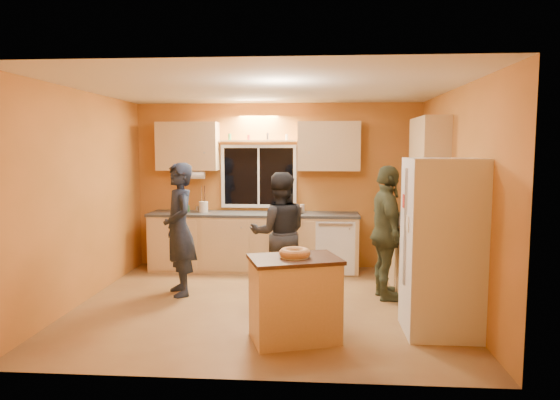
# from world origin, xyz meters

# --- Properties ---
(ground) EXTENTS (4.50, 4.50, 0.00)m
(ground) POSITION_xyz_m (0.00, 0.00, 0.00)
(ground) COLOR brown
(ground) RESTS_ON ground
(room_shell) EXTENTS (4.54, 4.04, 2.61)m
(room_shell) POSITION_xyz_m (0.12, 0.41, 1.62)
(room_shell) COLOR orange
(room_shell) RESTS_ON ground
(back_counter) EXTENTS (4.23, 0.62, 0.90)m
(back_counter) POSITION_xyz_m (0.01, 1.70, 0.45)
(back_counter) COLOR tan
(back_counter) RESTS_ON ground
(right_counter) EXTENTS (0.62, 1.84, 0.90)m
(right_counter) POSITION_xyz_m (1.95, 0.50, 0.45)
(right_counter) COLOR tan
(right_counter) RESTS_ON ground
(refrigerator) EXTENTS (0.72, 0.70, 1.80)m
(refrigerator) POSITION_xyz_m (1.89, -0.80, 0.90)
(refrigerator) COLOR silver
(refrigerator) RESTS_ON ground
(island) EXTENTS (1.00, 0.82, 0.83)m
(island) POSITION_xyz_m (0.41, -1.10, 0.42)
(island) COLOR tan
(island) RESTS_ON ground
(bundt_pastry) EXTENTS (0.31, 0.31, 0.09)m
(bundt_pastry) POSITION_xyz_m (0.41, -1.10, 0.88)
(bundt_pastry) COLOR tan
(bundt_pastry) RESTS_ON island
(person_left) EXTENTS (0.66, 0.74, 1.71)m
(person_left) POSITION_xyz_m (-1.14, 0.35, 0.86)
(person_left) COLOR black
(person_left) RESTS_ON ground
(person_center) EXTENTS (0.86, 0.72, 1.59)m
(person_center) POSITION_xyz_m (0.14, 0.49, 0.80)
(person_center) COLOR black
(person_center) RESTS_ON ground
(person_right) EXTENTS (0.51, 1.03, 1.69)m
(person_right) POSITION_xyz_m (1.50, 0.35, 0.84)
(person_right) COLOR #393E27
(person_right) RESTS_ON ground
(mixing_bowl) EXTENTS (0.46, 0.46, 0.10)m
(mixing_bowl) POSITION_xyz_m (0.19, 1.74, 0.95)
(mixing_bowl) COLOR black
(mixing_bowl) RESTS_ON back_counter
(utensil_crock) EXTENTS (0.14, 0.14, 0.17)m
(utensil_crock) POSITION_xyz_m (-1.13, 1.70, 0.99)
(utensil_crock) COLOR beige
(utensil_crock) RESTS_ON back_counter
(potted_plant) EXTENTS (0.33, 0.30, 0.30)m
(potted_plant) POSITION_xyz_m (1.97, -0.30, 1.05)
(potted_plant) COLOR gray
(potted_plant) RESTS_ON right_counter
(red_box) EXTENTS (0.17, 0.13, 0.07)m
(red_box) POSITION_xyz_m (2.03, 0.72, 0.94)
(red_box) COLOR #A21F19
(red_box) RESTS_ON right_counter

